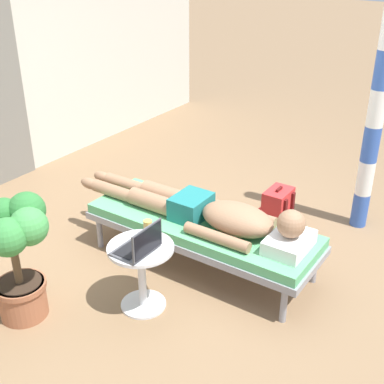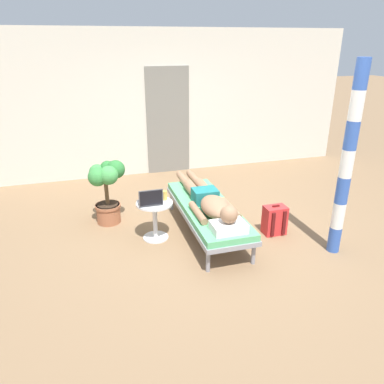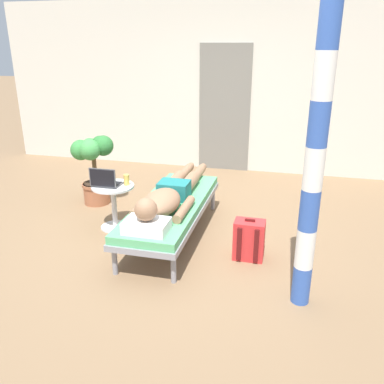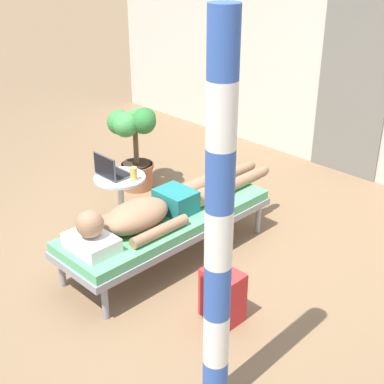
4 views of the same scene
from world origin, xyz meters
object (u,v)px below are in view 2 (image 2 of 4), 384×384
at_px(drink_glass, 165,195).
at_px(potted_plant, 107,186).
at_px(laptop, 150,200).
at_px(porch_post, 347,163).
at_px(person_reclining, 210,201).
at_px(lounge_chair, 207,210).
at_px(side_table, 155,214).
at_px(backpack, 274,220).

distance_m(drink_glass, potted_plant, 0.92).
height_order(laptop, drink_glass, laptop).
height_order(laptop, porch_post, porch_post).
height_order(person_reclining, drink_glass, person_reclining).
distance_m(lounge_chair, side_table, 0.71).
distance_m(side_table, potted_plant, 0.87).
distance_m(potted_plant, porch_post, 3.15).
distance_m(laptop, drink_glass, 0.23).
xyz_separation_m(side_table, potted_plant, (-0.56, 0.64, 0.21)).
height_order(side_table, backpack, side_table).
relative_size(lounge_chair, side_table, 3.77).
bearing_deg(lounge_chair, backpack, -16.98).
height_order(person_reclining, backpack, person_reclining).
bearing_deg(porch_post, potted_plant, 149.05).
bearing_deg(backpack, person_reclining, 168.50).
xyz_separation_m(side_table, backpack, (1.59, -0.33, -0.16)).
bearing_deg(potted_plant, backpack, -24.17).
relative_size(laptop, porch_post, 0.13).
bearing_deg(potted_plant, laptop, -54.25).
relative_size(laptop, potted_plant, 0.33).
distance_m(drink_glass, backpack, 1.54).
xyz_separation_m(side_table, drink_glass, (0.15, 0.05, 0.23)).
height_order(side_table, potted_plant, potted_plant).
height_order(side_table, laptop, laptop).
height_order(person_reclining, side_table, person_reclining).
relative_size(person_reclining, laptop, 7.00).
bearing_deg(porch_post, backpack, 128.84).
xyz_separation_m(lounge_chair, porch_post, (1.39, -0.90, 0.81)).
bearing_deg(lounge_chair, side_table, 175.45).
xyz_separation_m(laptop, potted_plant, (-0.50, 0.69, -0.01)).
distance_m(lounge_chair, person_reclining, 0.19).
bearing_deg(drink_glass, laptop, -154.60).
bearing_deg(side_table, porch_post, -24.44).
bearing_deg(lounge_chair, drink_glass, 169.38).
relative_size(laptop, backpack, 0.73).
xyz_separation_m(person_reclining, side_table, (-0.71, 0.15, -0.16)).
height_order(lounge_chair, drink_glass, drink_glass).
height_order(backpack, potted_plant, potted_plant).
distance_m(lounge_chair, laptop, 0.80).
relative_size(backpack, potted_plant, 0.45).
height_order(lounge_chair, porch_post, porch_post).
relative_size(side_table, porch_post, 0.23).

